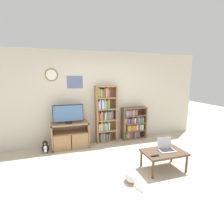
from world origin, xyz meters
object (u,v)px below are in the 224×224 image
object	(u,v)px
television	(68,114)
laptop	(166,147)
remote_near_laptop	(155,156)
coffee_table	(164,153)
cat	(130,175)
penguin_figurine	(45,147)
bookshelf_tall	(105,115)
tv_stand	(71,135)
bookshelf_short	(133,124)

from	to	relation	value
television	laptop	distance (m)	2.56
laptop	remote_near_laptop	xyz separation A→B (m)	(-0.37, -0.19, -0.05)
coffee_table	cat	world-z (taller)	coffee_table
penguin_figurine	television	bearing A→B (deg)	15.13
cat	penguin_figurine	bearing A→B (deg)	135.84
coffee_table	penguin_figurine	bearing A→B (deg)	146.09
television	bookshelf_tall	size ratio (longest dim) A/B	0.48
laptop	cat	world-z (taller)	laptop
television	tv_stand	bearing A→B (deg)	7.48
television	penguin_figurine	world-z (taller)	television
bookshelf_short	bookshelf_tall	bearing A→B (deg)	-179.95
bookshelf_tall	remote_near_laptop	size ratio (longest dim) A/B	10.29
bookshelf_short	coffee_table	world-z (taller)	bookshelf_short
tv_stand	laptop	size ratio (longest dim) A/B	2.86
television	coffee_table	size ratio (longest dim) A/B	0.92
laptop	cat	size ratio (longest dim) A/B	0.68
bookshelf_short	remote_near_laptop	bearing A→B (deg)	-102.89
television	remote_near_laptop	size ratio (longest dim) A/B	4.91
cat	television	bearing A→B (deg)	120.47
bookshelf_tall	cat	bearing A→B (deg)	-93.05
television	laptop	size ratio (longest dim) A/B	2.30
bookshelf_short	laptop	distance (m)	1.86
bookshelf_short	coffee_table	distance (m)	1.92
remote_near_laptop	bookshelf_tall	bearing A→B (deg)	12.80
laptop	penguin_figurine	bearing A→B (deg)	152.29
tv_stand	remote_near_laptop	xyz separation A→B (m)	(1.43, -1.90, 0.06)
television	coffee_table	world-z (taller)	television
laptop	cat	distance (m)	1.00
laptop	remote_near_laptop	world-z (taller)	laptop
bookshelf_tall	penguin_figurine	distance (m)	1.81
cat	coffee_table	bearing A→B (deg)	17.86
bookshelf_tall	laptop	world-z (taller)	bookshelf_tall
bookshelf_tall	coffee_table	world-z (taller)	bookshelf_tall
tv_stand	cat	bearing A→B (deg)	-65.42
television	bookshelf_short	world-z (taller)	television
television	remote_near_laptop	xyz separation A→B (m)	(1.47, -1.90, -0.54)
coffee_table	cat	bearing A→B (deg)	-167.17
remote_near_laptop	cat	size ratio (longest dim) A/B	0.32
laptop	penguin_figurine	world-z (taller)	laptop
television	bookshelf_short	distance (m)	2.00
coffee_table	bookshelf_tall	bearing A→B (deg)	110.75
television	cat	xyz separation A→B (m)	(0.93, -1.95, -0.83)
bookshelf_tall	television	bearing A→B (deg)	-172.33
bookshelf_tall	coffee_table	bearing A→B (deg)	-69.25
cat	laptop	bearing A→B (deg)	19.78
television	bookshelf_tall	bearing A→B (deg)	7.67
tv_stand	bookshelf_tall	world-z (taller)	bookshelf_tall
bookshelf_short	laptop	world-z (taller)	bookshelf_short
coffee_table	laptop	xyz separation A→B (m)	(0.08, 0.05, 0.11)
coffee_table	laptop	bearing A→B (deg)	32.51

